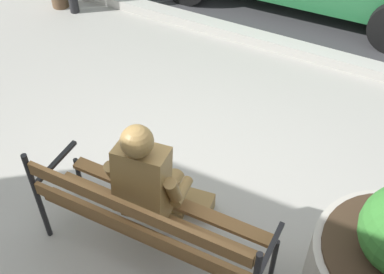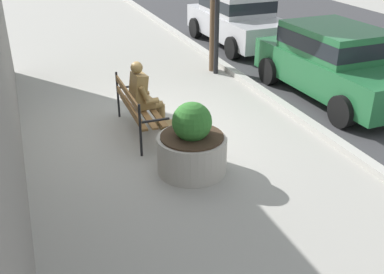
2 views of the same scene
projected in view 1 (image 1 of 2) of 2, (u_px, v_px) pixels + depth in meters
ground_plane at (150, 225)px, 4.28m from camera, size 80.00×80.00×0.00m
curb_stone at (270, 42)px, 6.09m from camera, size 60.00×0.20×0.12m
park_bench at (148, 220)px, 3.66m from camera, size 1.81×0.55×0.95m
bronze_statue_seated at (154, 185)px, 3.73m from camera, size 0.61×0.81×1.37m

